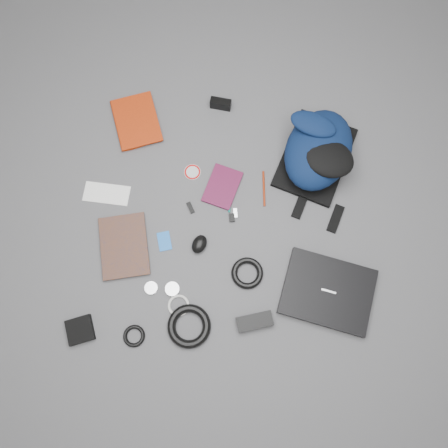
{
  "coord_description": "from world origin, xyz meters",
  "views": [
    {
      "loc": [
        -0.0,
        -0.46,
        1.72
      ],
      "look_at": [
        0.0,
        0.0,
        0.02
      ],
      "focal_mm": 35.0,
      "sensor_mm": 36.0,
      "label": 1
    }
  ],
  "objects_px": {
    "compact_camera": "(221,104)",
    "pouch": "(80,330)",
    "power_brick": "(255,321)",
    "dvd_case": "(222,187)",
    "backpack": "(318,150)",
    "textbook_red": "(116,127)",
    "mouse": "(199,244)",
    "comic_book": "(101,250)",
    "laptop": "(328,292)"
  },
  "relations": [
    {
      "from": "laptop",
      "to": "pouch",
      "type": "distance_m",
      "value": 0.96
    },
    {
      "from": "dvd_case",
      "to": "power_brick",
      "type": "bearing_deg",
      "value": -56.91
    },
    {
      "from": "mouse",
      "to": "pouch",
      "type": "relative_size",
      "value": 0.81
    },
    {
      "from": "textbook_red",
      "to": "compact_camera",
      "type": "bearing_deg",
      "value": -3.04
    },
    {
      "from": "textbook_red",
      "to": "power_brick",
      "type": "bearing_deg",
      "value": -70.41
    },
    {
      "from": "textbook_red",
      "to": "compact_camera",
      "type": "distance_m",
      "value": 0.47
    },
    {
      "from": "comic_book",
      "to": "dvd_case",
      "type": "relative_size",
      "value": 1.47
    },
    {
      "from": "backpack",
      "to": "textbook_red",
      "type": "relative_size",
      "value": 1.66
    },
    {
      "from": "textbook_red",
      "to": "comic_book",
      "type": "bearing_deg",
      "value": -108.54
    },
    {
      "from": "backpack",
      "to": "comic_book",
      "type": "bearing_deg",
      "value": -132.94
    },
    {
      "from": "compact_camera",
      "to": "dvd_case",
      "type": "bearing_deg",
      "value": -77.45
    },
    {
      "from": "mouse",
      "to": "laptop",
      "type": "bearing_deg",
      "value": 4.13
    },
    {
      "from": "laptop",
      "to": "comic_book",
      "type": "relative_size",
      "value": 1.32
    },
    {
      "from": "dvd_case",
      "to": "compact_camera",
      "type": "bearing_deg",
      "value": 111.59
    },
    {
      "from": "compact_camera",
      "to": "comic_book",
      "type": "bearing_deg",
      "value": -115.27
    },
    {
      "from": "dvd_case",
      "to": "pouch",
      "type": "height_order",
      "value": "pouch"
    },
    {
      "from": "compact_camera",
      "to": "pouch",
      "type": "relative_size",
      "value": 0.93
    },
    {
      "from": "comic_book",
      "to": "laptop",
      "type": "bearing_deg",
      "value": -19.14
    },
    {
      "from": "comic_book",
      "to": "backpack",
      "type": "bearing_deg",
      "value": 15.91
    },
    {
      "from": "mouse",
      "to": "power_brick",
      "type": "distance_m",
      "value": 0.37
    },
    {
      "from": "comic_book",
      "to": "power_brick",
      "type": "bearing_deg",
      "value": -33.24
    },
    {
      "from": "backpack",
      "to": "compact_camera",
      "type": "bearing_deg",
      "value": 171.06
    },
    {
      "from": "compact_camera",
      "to": "mouse",
      "type": "bearing_deg",
      "value": -86.3
    },
    {
      "from": "mouse",
      "to": "textbook_red",
      "type": "bearing_deg",
      "value": 150.02
    },
    {
      "from": "textbook_red",
      "to": "dvd_case",
      "type": "distance_m",
      "value": 0.54
    },
    {
      "from": "dvd_case",
      "to": "mouse",
      "type": "xyz_separation_m",
      "value": [
        -0.09,
        -0.25,
        0.01
      ]
    },
    {
      "from": "textbook_red",
      "to": "pouch",
      "type": "xyz_separation_m",
      "value": [
        -0.08,
        -0.86,
        -0.0
      ]
    },
    {
      "from": "backpack",
      "to": "mouse",
      "type": "xyz_separation_m",
      "value": [
        -0.49,
        -0.38,
        -0.06
      ]
    },
    {
      "from": "backpack",
      "to": "textbook_red",
      "type": "xyz_separation_m",
      "value": [
        -0.85,
        0.15,
        -0.07
      ]
    },
    {
      "from": "laptop",
      "to": "dvd_case",
      "type": "distance_m",
      "value": 0.6
    },
    {
      "from": "textbook_red",
      "to": "mouse",
      "type": "bearing_deg",
      "value": -70.51
    },
    {
      "from": "dvd_case",
      "to": "power_brick",
      "type": "xyz_separation_m",
      "value": [
        0.12,
        -0.55,
        0.01
      ]
    },
    {
      "from": "backpack",
      "to": "pouch",
      "type": "bearing_deg",
      "value": -120.0
    },
    {
      "from": "backpack",
      "to": "compact_camera",
      "type": "distance_m",
      "value": 0.47
    },
    {
      "from": "textbook_red",
      "to": "comic_book",
      "type": "distance_m",
      "value": 0.54
    },
    {
      "from": "pouch",
      "to": "dvd_case",
      "type": "bearing_deg",
      "value": 46.88
    },
    {
      "from": "comic_book",
      "to": "compact_camera",
      "type": "relative_size",
      "value": 2.85
    },
    {
      "from": "power_brick",
      "to": "pouch",
      "type": "xyz_separation_m",
      "value": [
        -0.67,
        -0.03,
        -0.0
      ]
    },
    {
      "from": "mouse",
      "to": "power_brick",
      "type": "bearing_deg",
      "value": -29.71
    },
    {
      "from": "dvd_case",
      "to": "pouch",
      "type": "distance_m",
      "value": 0.8
    },
    {
      "from": "power_brick",
      "to": "backpack",
      "type": "bearing_deg",
      "value": 56.53
    },
    {
      "from": "pouch",
      "to": "mouse",
      "type": "bearing_deg",
      "value": 36.4
    },
    {
      "from": "power_brick",
      "to": "pouch",
      "type": "distance_m",
      "value": 0.67
    },
    {
      "from": "textbook_red",
      "to": "mouse",
      "type": "distance_m",
      "value": 0.64
    },
    {
      "from": "backpack",
      "to": "dvd_case",
      "type": "distance_m",
      "value": 0.42
    },
    {
      "from": "laptop",
      "to": "compact_camera",
      "type": "distance_m",
      "value": 0.92
    },
    {
      "from": "compact_camera",
      "to": "laptop",
      "type": "bearing_deg",
      "value": -51.47
    },
    {
      "from": "power_brick",
      "to": "pouch",
      "type": "relative_size",
      "value": 1.4
    },
    {
      "from": "compact_camera",
      "to": "pouch",
      "type": "xyz_separation_m",
      "value": [
        -0.54,
        -0.96,
        -0.01
      ]
    },
    {
      "from": "compact_camera",
      "to": "mouse",
      "type": "height_order",
      "value": "compact_camera"
    }
  ]
}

